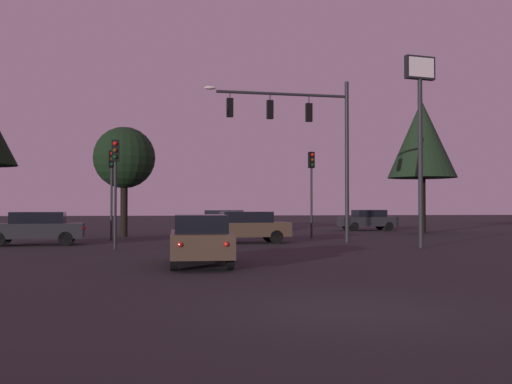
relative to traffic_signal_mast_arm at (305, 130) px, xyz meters
name	(u,v)px	position (x,y,z in m)	size (l,w,h in m)	color
ground_plane	(219,237)	(-3.65, 6.04, -5.53)	(168.00, 168.00, 0.00)	black
traffic_signal_mast_arm	(305,130)	(0.00, 0.00, 0.00)	(7.22, 0.67, 7.98)	#232326
traffic_light_corner_left	(112,177)	(-9.48, 3.44, -2.23)	(0.34, 0.37, 4.69)	#232326
traffic_light_corner_right	(115,172)	(-8.82, -2.92, -2.32)	(0.31, 0.36, 4.55)	#232326
traffic_light_median	(312,178)	(1.31, 3.81, -2.15)	(0.35, 0.38, 4.81)	#232326
car_nearside_lane	(200,239)	(-5.75, -10.35, -4.74)	(1.86, 4.41, 1.52)	#473828
car_crossing_left	(244,227)	(-2.95, 0.35, -4.74)	(4.59, 1.97, 1.52)	#473828
car_crossing_right	(36,228)	(-12.62, 0.33, -4.74)	(4.51, 2.12, 1.52)	#232328
car_far_lane	(223,221)	(-2.82, 11.92, -4.74)	(4.50, 3.44, 1.52)	black
car_parked_lot	(368,220)	(8.26, 14.23, -4.74)	(4.33, 2.06, 1.52)	#232328
store_sign_illuminated	(420,110)	(4.04, -4.27, 0.40)	(1.42, 0.49, 8.23)	#232326
tree_behind_sign	(422,139)	(10.41, 9.50, 0.76)	(4.59, 4.59, 8.95)	black
tree_left_far	(124,158)	(-9.10, 7.54, -0.91)	(3.63, 3.63, 6.47)	black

